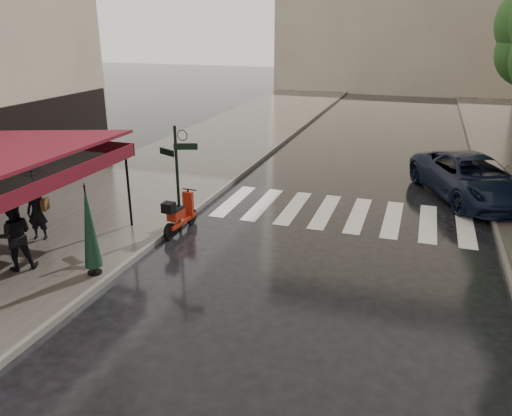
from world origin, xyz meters
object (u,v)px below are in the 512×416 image
Objects in this scene: scooter at (179,215)px; parasol_back at (89,227)px; pedestrian_terrace at (15,236)px; parked_car at (471,178)px; pedestrian_with_umbrella at (33,184)px.

parasol_back is (-0.65, -3.14, 0.78)m from scooter.
pedestrian_terrace is 4.33m from scooter.
parasol_back is at bearing 147.89° from pedestrian_terrace.
scooter is 0.32× the size of parked_car.
pedestrian_with_umbrella is at bearing 154.36° from parasol_back.
parked_car is (10.59, 9.35, -0.23)m from pedestrian_terrace.
pedestrian_with_umbrella is 3.96m from scooter.
pedestrian_terrace is 1.92m from parasol_back.
pedestrian_terrace is at bearing -169.12° from parasol_back.
pedestrian_with_umbrella is 2.95m from parasol_back.
parked_car is 2.45× the size of parasol_back.
parasol_back is (-8.73, -9.00, 0.55)m from parked_car.
pedestrian_terrace is 14.13m from parked_car.
pedestrian_with_umbrella is 1.39× the size of scooter.
pedestrian_with_umbrella reaches higher than parked_car.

